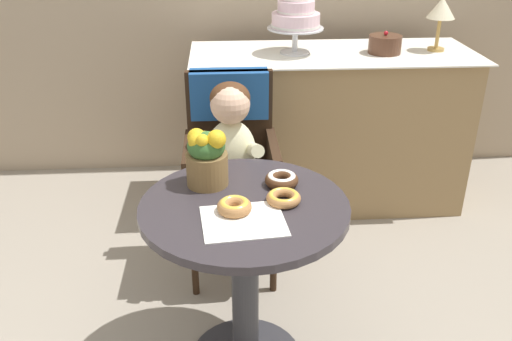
{
  "coord_description": "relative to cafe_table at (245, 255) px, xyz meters",
  "views": [
    {
      "loc": [
        -0.07,
        -1.6,
        1.65
      ],
      "look_at": [
        0.05,
        0.15,
        0.77
      ],
      "focal_mm": 38.23,
      "sensor_mm": 36.0,
      "label": 1
    }
  ],
  "objects": [
    {
      "name": "donut_front",
      "position": [
        0.14,
        0.13,
        0.24
      ],
      "size": [
        0.12,
        0.12,
        0.04
      ],
      "color": "#4C2D19",
      "rests_on": "cafe_table"
    },
    {
      "name": "tiered_cake_stand",
      "position": [
        0.34,
        1.3,
        0.59
      ],
      "size": [
        0.3,
        0.3,
        0.33
      ],
      "color": "silver",
      "rests_on": "display_counter"
    },
    {
      "name": "display_counter",
      "position": [
        0.55,
        1.3,
        -0.05
      ],
      "size": [
        1.56,
        0.62,
        0.9
      ],
      "color": "#93754C",
      "rests_on": "ground"
    },
    {
      "name": "round_layer_cake",
      "position": [
        0.82,
        1.27,
        0.44
      ],
      "size": [
        0.18,
        0.18,
        0.12
      ],
      "color": "#4C2D1E",
      "rests_on": "display_counter"
    },
    {
      "name": "paper_napkin",
      "position": [
        -0.01,
        -0.11,
        0.21
      ],
      "size": [
        0.29,
        0.25,
        0.0
      ],
      "primitive_type": "cube",
      "rotation": [
        0.0,
        0.0,
        0.1
      ],
      "color": "white",
      "rests_on": "cafe_table"
    },
    {
      "name": "cafe_table",
      "position": [
        0.0,
        0.0,
        0.0
      ],
      "size": [
        0.72,
        0.72,
        0.72
      ],
      "color": "#332D33",
      "rests_on": "ground"
    },
    {
      "name": "table_lamp",
      "position": [
        1.12,
        1.31,
        0.61
      ],
      "size": [
        0.15,
        0.15,
        0.28
      ],
      "color": "#B28C47",
      "rests_on": "display_counter"
    },
    {
      "name": "donut_mid",
      "position": [
        0.13,
        -0.0,
        0.23
      ],
      "size": [
        0.12,
        0.12,
        0.04
      ],
      "color": "#AD7542",
      "rests_on": "cafe_table"
    },
    {
      "name": "donut_side",
      "position": [
        -0.03,
        -0.05,
        0.24
      ],
      "size": [
        0.12,
        0.12,
        0.04
      ],
      "color": "#AD7542",
      "rests_on": "cafe_table"
    },
    {
      "name": "seated_child",
      "position": [
        -0.03,
        0.55,
        0.17
      ],
      "size": [
        0.27,
        0.32,
        0.73
      ],
      "color": "beige",
      "rests_on": "ground"
    },
    {
      "name": "wicker_chair",
      "position": [
        -0.03,
        0.71,
        0.13
      ],
      "size": [
        0.42,
        0.45,
        0.95
      ],
      "rotation": [
        0.0,
        0.0,
        -0.02
      ],
      "color": "#332114",
      "rests_on": "ground"
    },
    {
      "name": "flower_vase",
      "position": [
        -0.12,
        0.15,
        0.33
      ],
      "size": [
        0.15,
        0.15,
        0.22
      ],
      "color": "brown",
      "rests_on": "cafe_table"
    }
  ]
}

